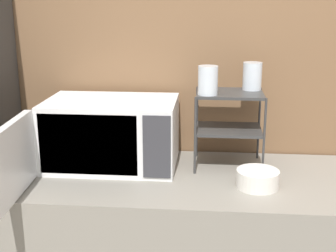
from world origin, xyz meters
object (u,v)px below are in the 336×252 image
object	(u,v)px
glass_front_left	(208,80)
glass_back_right	(252,76)
bowl	(258,179)
dish_rack	(229,113)
microwave	(107,134)

from	to	relation	value
glass_front_left	glass_back_right	xyz separation A→B (m)	(0.19, 0.12, 0.00)
glass_front_left	bowl	xyz separation A→B (m)	(0.20, -0.17, -0.36)
glass_back_right	glass_front_left	bearing A→B (deg)	-147.07
dish_rack	glass_back_right	bearing A→B (deg)	32.89
microwave	bowl	xyz separation A→B (m)	(0.63, -0.18, -0.11)
dish_rack	bowl	world-z (taller)	dish_rack
dish_rack	bowl	bearing A→B (deg)	-64.89
microwave	bowl	world-z (taller)	microwave
glass_back_right	bowl	bearing A→B (deg)	-87.35
glass_front_left	bowl	size ratio (longest dim) A/B	0.71
bowl	dish_rack	bearing A→B (deg)	115.11
microwave	dish_rack	bearing A→B (deg)	6.22
glass_back_right	microwave	bearing A→B (deg)	-169.12
microwave	bowl	distance (m)	0.67
glass_front_left	glass_back_right	bearing A→B (deg)	32.93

